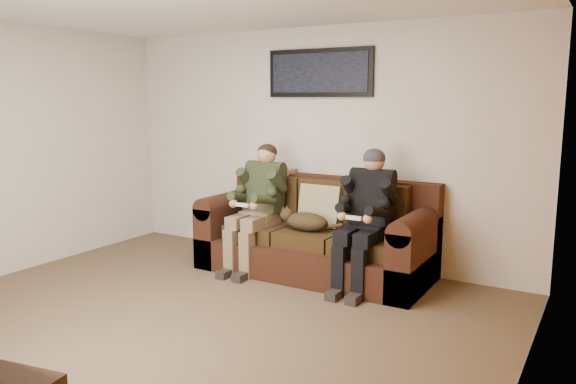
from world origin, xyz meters
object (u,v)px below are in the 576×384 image
Objects in this scene: cat at (305,221)px; framed_poster at (319,73)px; person_left at (258,199)px; sofa at (318,237)px; person_right at (366,210)px.

framed_poster is (-0.16, 0.59, 1.52)m from cat.
cat is (0.58, -0.01, -0.18)m from person_left.
cat is 0.53× the size of framed_poster.
framed_poster is at bearing 53.99° from person_left.
framed_poster is (0.42, 0.58, 1.34)m from person_left.
person_left reaches higher than cat.
sofa is 1.80× the size of person_left.
cat is at bearing -101.70° from sofa.
person_left is at bearing -126.01° from framed_poster.
person_left is 0.61m from cat.
cat is at bearing -178.99° from person_right.
framed_poster is (-0.82, 0.58, 1.33)m from person_right.
person_right reaches higher than sofa.
framed_poster reaches higher than sofa.
person_left is at bearing -161.96° from sofa.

